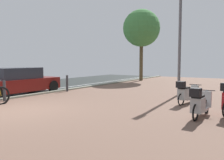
{
  "coord_description": "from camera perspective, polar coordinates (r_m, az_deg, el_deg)",
  "views": [
    {
      "loc": [
        7.13,
        -5.08,
        1.7
      ],
      "look_at": [
        2.57,
        2.17,
        1.01
      ],
      "focal_mm": 38.26,
      "sensor_mm": 36.0,
      "label": 1
    }
  ],
  "objects": [
    {
      "name": "ground",
      "position": [
        7.83,
        -15.87,
        -8.3
      ],
      "size": [
        21.0,
        40.0,
        0.13
      ],
      "color": "#262B28"
    },
    {
      "name": "scooter_mid",
      "position": [
        7.58,
        20.21,
        -5.3
      ],
      "size": [
        0.52,
        1.77,
        0.97
      ],
      "color": "black",
      "rests_on": "ground"
    },
    {
      "name": "scooter_far",
      "position": [
        9.88,
        17.27,
        -3.03
      ],
      "size": [
        0.68,
        1.73,
        0.95
      ],
      "color": "black",
      "rests_on": "ground"
    },
    {
      "name": "parked_car_near",
      "position": [
        13.13,
        -21.88,
        -0.4
      ],
      "size": [
        1.89,
        4.42,
        1.35
      ],
      "color": "maroon",
      "rests_on": "ground"
    },
    {
      "name": "lamp_post",
      "position": [
        12.34,
        15.91,
        10.3
      ],
      "size": [
        0.2,
        0.52,
        5.3
      ],
      "color": "slate",
      "rests_on": "ground"
    },
    {
      "name": "street_tree",
      "position": [
        21.02,
        7.06,
        12.14
      ],
      "size": [
        3.17,
        3.17,
        6.09
      ],
      "color": "brown",
      "rests_on": "ground"
    },
    {
      "name": "bollard_near",
      "position": [
        11.06,
        -24.34,
        -2.38
      ],
      "size": [
        0.12,
        0.12,
        0.87
      ],
      "color": "#38383D",
      "rests_on": "ground"
    },
    {
      "name": "bollard_far",
      "position": [
        13.54,
        -10.67,
        -0.77
      ],
      "size": [
        0.12,
        0.12,
        0.91
      ],
      "color": "#38383D",
      "rests_on": "ground"
    }
  ]
}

